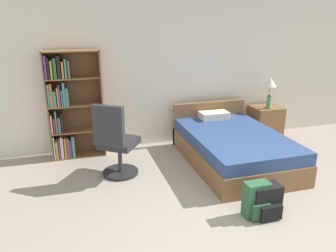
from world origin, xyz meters
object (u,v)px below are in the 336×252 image
at_px(nightstand, 265,122).
at_px(table_lamp, 270,83).
at_px(bookshelf, 68,106).
at_px(bed, 232,146).
at_px(office_chair, 116,144).
at_px(backpack_black, 265,201).
at_px(water_bottle, 269,102).
at_px(backpack_green, 257,201).

relative_size(nightstand, table_lamp, 1.08).
relative_size(bookshelf, bed, 0.82).
bearing_deg(office_chair, nightstand, 16.10).
distance_m(office_chair, nightstand, 3.08).
distance_m(table_lamp, backpack_black, 2.88).
distance_m(bookshelf, backpack_black, 3.29).
xyz_separation_m(bookshelf, nightstand, (3.57, -0.10, -0.56)).
distance_m(bed, water_bottle, 1.38).
bearing_deg(bookshelf, office_chair, -57.10).
bearing_deg(backpack_black, nightstand, 58.04).
xyz_separation_m(backpack_green, backpack_black, (0.11, -0.01, -0.02)).
bearing_deg(backpack_black, office_chair, 135.70).
distance_m(bookshelf, office_chair, 1.19).
bearing_deg(bed, nightstand, 37.00).
distance_m(water_bottle, backpack_green, 2.71).
bearing_deg(bed, backpack_black, -102.38).
relative_size(bed, backpack_green, 4.89).
height_order(bed, table_lamp, table_lamp).
xyz_separation_m(bed, water_bottle, (1.08, 0.73, 0.46)).
bearing_deg(office_chair, backpack_black, -44.30).
distance_m(nightstand, backpack_black, 2.74).
bearing_deg(bookshelf, nightstand, -1.64).
distance_m(bed, table_lamp, 1.63).
distance_m(bed, nightstand, 1.41).
height_order(bed, backpack_green, bed).
relative_size(nightstand, backpack_green, 1.41).
distance_m(nightstand, water_bottle, 0.44).
xyz_separation_m(bed, table_lamp, (1.15, 0.84, 0.79)).
distance_m(bookshelf, water_bottle, 3.53).
bearing_deg(water_bottle, backpack_black, -122.44).
xyz_separation_m(water_bottle, backpack_green, (-1.51, -2.19, -0.52)).
height_order(bed, nightstand, bed).
xyz_separation_m(office_chair, water_bottle, (2.90, 0.73, 0.21)).
height_order(office_chair, backpack_green, office_chair).
bearing_deg(backpack_green, bed, 73.50).
bearing_deg(nightstand, backpack_black, -121.96).
relative_size(office_chair, table_lamp, 1.99).
bearing_deg(backpack_green, nightstand, 56.00).
height_order(office_chair, water_bottle, office_chair).
height_order(bookshelf, nightstand, bookshelf).
distance_m(office_chair, backpack_green, 2.04).
xyz_separation_m(table_lamp, water_bottle, (-0.07, -0.12, -0.33)).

